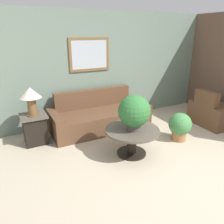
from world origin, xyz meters
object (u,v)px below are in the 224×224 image
coffee_table (132,136)px  table_lamp (31,96)px  potted_plant_floor (180,126)px  couch_main (99,117)px  armchair (215,113)px  potted_plant_on_table (134,112)px  side_table (35,129)px

coffee_table → table_lamp: bearing=139.7°
coffee_table → potted_plant_floor: size_ratio=1.66×
couch_main → armchair: 2.80m
potted_plant_floor → potted_plant_on_table: bearing=-177.7°
table_lamp → potted_plant_floor: table_lamp is taller
couch_main → potted_plant_floor: couch_main is taller
coffee_table → armchair: bearing=6.3°
side_table → couch_main: bearing=2.4°
couch_main → potted_plant_on_table: bearing=-87.3°
coffee_table → table_lamp: (-1.50, 1.27, 0.62)m
potted_plant_floor → side_table: bearing=155.0°
potted_plant_on_table → potted_plant_floor: size_ratio=1.07×
coffee_table → side_table: size_ratio=1.64×
armchair → side_table: armchair is taller
potted_plant_on_table → potted_plant_floor: potted_plant_on_table is taller
side_table → table_lamp: 0.68m
couch_main → coffee_table: (0.05, -1.33, 0.08)m
armchair → table_lamp: bearing=79.0°
couch_main → potted_plant_on_table: potted_plant_on_table is taller
armchair → potted_plant_floor: 1.40m
coffee_table → side_table: (-1.50, 1.27, -0.06)m
potted_plant_on_table → table_lamp: bearing=139.5°
side_table → potted_plant_on_table: (1.51, -1.29, 0.53)m
table_lamp → potted_plant_on_table: 1.99m
couch_main → side_table: (-1.44, -0.06, 0.03)m
coffee_table → table_lamp: size_ratio=1.75×
side_table → potted_plant_on_table: bearing=-40.5°
couch_main → potted_plant_floor: 1.79m
side_table → potted_plant_floor: bearing=-25.0°
table_lamp → potted_plant_floor: size_ratio=0.95×
table_lamp → potted_plant_on_table: table_lamp is taller
couch_main → potted_plant_floor: bearing=-46.8°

